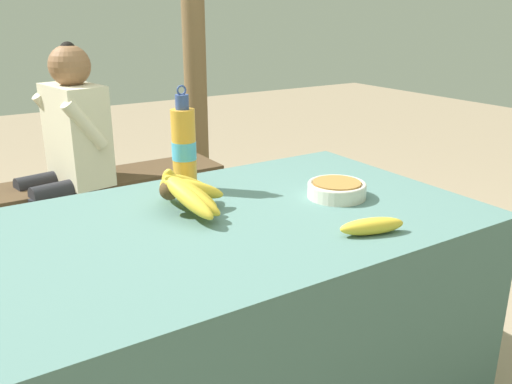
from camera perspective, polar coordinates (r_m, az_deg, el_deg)
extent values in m
cube|color=#4C706B|center=(1.71, -2.15, -13.42)|extent=(1.41, 0.88, 0.69)
sphere|color=#4C381E|center=(1.57, -9.09, 0.21)|extent=(0.06, 0.06, 0.06)
ellipsoid|color=gold|center=(1.51, -7.20, -0.58)|extent=(0.10, 0.22, 0.12)
ellipsoid|color=gold|center=(1.52, -6.79, -0.37)|extent=(0.14, 0.20, 0.13)
ellipsoid|color=gold|center=(1.55, -6.83, -0.07)|extent=(0.16, 0.15, 0.13)
ellipsoid|color=gold|center=(1.58, -6.57, 0.37)|extent=(0.20, 0.08, 0.11)
ellipsoid|color=gold|center=(1.61, -6.93, 0.67)|extent=(0.20, 0.08, 0.13)
ellipsoid|color=gold|center=(1.63, -7.90, 0.82)|extent=(0.18, 0.15, 0.10)
ellipsoid|color=gold|center=(1.63, -9.11, 0.96)|extent=(0.10, 0.16, 0.15)
ellipsoid|color=gold|center=(1.63, -9.35, 0.68)|extent=(0.09, 0.17, 0.12)
cylinder|color=silver|center=(1.72, 8.49, 0.12)|extent=(0.18, 0.18, 0.04)
torus|color=silver|center=(1.71, 8.52, 0.78)|extent=(0.18, 0.18, 0.01)
cylinder|color=olive|center=(1.71, 8.53, 0.91)|extent=(0.15, 0.15, 0.01)
cylinder|color=gold|center=(1.76, -7.58, 4.36)|extent=(0.08, 0.08, 0.26)
cylinder|color=#47A8D1|center=(1.76, -7.58, 4.36)|extent=(0.08, 0.08, 0.06)
cylinder|color=#33477F|center=(1.72, -7.80, 9.37)|extent=(0.04, 0.04, 0.05)
torus|color=#33477F|center=(1.72, -7.85, 10.57)|extent=(0.03, 0.01, 0.03)
ellipsoid|color=gold|center=(1.46, 12.11, -3.54)|extent=(0.19, 0.10, 0.05)
cube|color=#4C3823|center=(2.82, -21.29, 0.29)|extent=(1.81, 0.32, 0.04)
cube|color=#4C3823|center=(3.03, -5.33, -1.65)|extent=(0.06, 0.06, 0.41)
cube|color=#4C3823|center=(3.23, -7.30, -0.39)|extent=(0.06, 0.06, 0.41)
cylinder|color=#232328|center=(2.72, -21.37, -4.95)|extent=(0.09, 0.09, 0.44)
cylinder|color=#232328|center=(2.68, -19.59, 0.18)|extent=(0.31, 0.14, 0.09)
cylinder|color=#232328|center=(2.88, -22.77, -3.78)|extent=(0.09, 0.09, 0.44)
cylinder|color=#232328|center=(2.85, -21.10, 1.07)|extent=(0.31, 0.14, 0.09)
cube|color=beige|center=(2.76, -18.33, 5.76)|extent=(0.26, 0.37, 0.48)
cylinder|color=beige|center=(2.59, -17.58, 6.74)|extent=(0.21, 0.10, 0.25)
cylinder|color=beige|center=(2.88, -20.39, 7.59)|extent=(0.21, 0.10, 0.25)
sphere|color=brown|center=(2.71, -19.04, 12.46)|extent=(0.19, 0.19, 0.19)
sphere|color=black|center=(2.70, -19.20, 13.97)|extent=(0.07, 0.07, 0.07)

